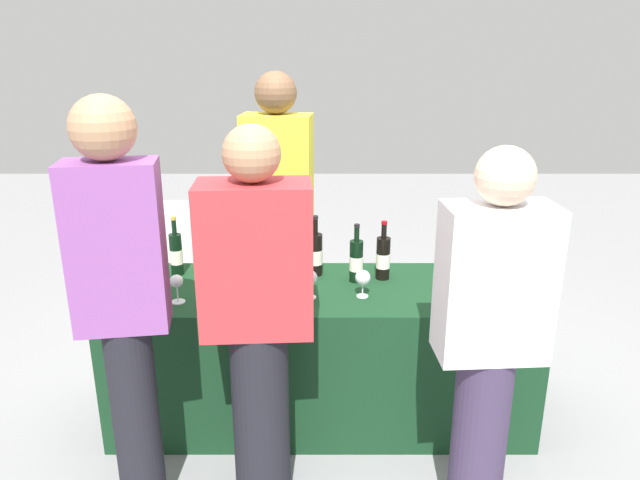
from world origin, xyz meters
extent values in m
plane|color=gray|center=(0.00, 0.00, 0.00)|extent=(12.00, 12.00, 0.00)
cube|color=#14381E|center=(0.00, 0.00, 0.37)|extent=(2.10, 0.68, 0.73)
cylinder|color=black|center=(-0.76, 0.18, 0.84)|extent=(0.06, 0.06, 0.22)
cylinder|color=black|center=(-0.76, 0.18, 0.99)|extent=(0.02, 0.02, 0.08)
cylinder|color=gold|center=(-0.76, 0.18, 1.04)|extent=(0.03, 0.03, 0.02)
cylinder|color=silver|center=(-0.76, 0.18, 0.83)|extent=(0.07, 0.07, 0.08)
cylinder|color=black|center=(-0.43, 0.06, 0.84)|extent=(0.07, 0.07, 0.22)
cylinder|color=black|center=(-0.43, 0.06, 0.99)|extent=(0.03, 0.03, 0.08)
cylinder|color=gold|center=(-0.43, 0.06, 1.04)|extent=(0.03, 0.03, 0.02)
cylinder|color=silver|center=(-0.43, 0.06, 0.83)|extent=(0.07, 0.07, 0.08)
cylinder|color=black|center=(-0.12, 0.14, 0.85)|extent=(0.07, 0.07, 0.24)
cylinder|color=black|center=(-0.12, 0.14, 1.02)|extent=(0.03, 0.03, 0.09)
cylinder|color=maroon|center=(-0.12, 0.14, 1.07)|extent=(0.03, 0.03, 0.02)
cylinder|color=silver|center=(-0.12, 0.14, 0.84)|extent=(0.07, 0.07, 0.08)
cylinder|color=black|center=(-0.03, 0.17, 0.85)|extent=(0.08, 0.08, 0.22)
cylinder|color=black|center=(-0.03, 0.17, 1.00)|extent=(0.03, 0.03, 0.08)
cylinder|color=black|center=(-0.03, 0.17, 1.05)|extent=(0.03, 0.03, 0.02)
cylinder|color=silver|center=(-0.03, 0.17, 0.83)|extent=(0.08, 0.08, 0.08)
cylinder|color=black|center=(0.18, 0.09, 0.84)|extent=(0.07, 0.07, 0.22)
cylinder|color=black|center=(0.18, 0.09, 0.99)|extent=(0.03, 0.03, 0.07)
cylinder|color=black|center=(0.18, 0.09, 1.03)|extent=(0.03, 0.03, 0.02)
cylinder|color=silver|center=(0.18, 0.09, 0.83)|extent=(0.07, 0.07, 0.08)
cylinder|color=black|center=(0.32, 0.12, 0.84)|extent=(0.07, 0.07, 0.22)
cylinder|color=black|center=(0.32, 0.12, 0.99)|extent=(0.03, 0.03, 0.07)
cylinder|color=maroon|center=(0.32, 0.12, 1.04)|extent=(0.03, 0.03, 0.02)
cylinder|color=silver|center=(0.32, 0.12, 0.83)|extent=(0.07, 0.07, 0.08)
cylinder|color=silver|center=(-0.68, -0.18, 0.74)|extent=(0.07, 0.07, 0.00)
cylinder|color=silver|center=(-0.68, -0.18, 0.78)|extent=(0.01, 0.01, 0.07)
sphere|color=silver|center=(-0.68, -0.18, 0.84)|extent=(0.06, 0.06, 0.06)
cylinder|color=silver|center=(-0.34, -0.06, 0.74)|extent=(0.06, 0.06, 0.00)
cylinder|color=silver|center=(-0.34, -0.06, 0.77)|extent=(0.01, 0.01, 0.07)
sphere|color=silver|center=(-0.34, -0.06, 0.84)|extent=(0.07, 0.07, 0.07)
sphere|color=#590C19|center=(-0.34, -0.06, 0.83)|extent=(0.04, 0.04, 0.04)
cylinder|color=silver|center=(-0.24, -0.13, 0.74)|extent=(0.07, 0.07, 0.00)
cylinder|color=silver|center=(-0.24, -0.13, 0.78)|extent=(0.01, 0.01, 0.08)
sphere|color=silver|center=(-0.24, -0.13, 0.85)|extent=(0.07, 0.07, 0.07)
cylinder|color=silver|center=(-0.05, -0.13, 0.74)|extent=(0.06, 0.06, 0.00)
cylinder|color=silver|center=(-0.05, -0.13, 0.77)|extent=(0.01, 0.01, 0.07)
sphere|color=silver|center=(-0.05, -0.13, 0.84)|extent=(0.07, 0.07, 0.07)
cylinder|color=silver|center=(0.20, -0.11, 0.74)|extent=(0.06, 0.06, 0.00)
cylinder|color=silver|center=(0.20, -0.11, 0.77)|extent=(0.01, 0.01, 0.06)
sphere|color=silver|center=(0.20, -0.11, 0.83)|extent=(0.07, 0.07, 0.07)
sphere|color=#590C19|center=(0.20, -0.11, 0.82)|extent=(0.04, 0.04, 0.04)
cylinder|color=silver|center=(0.72, -0.16, 0.74)|extent=(0.07, 0.07, 0.00)
cylinder|color=silver|center=(0.72, -0.16, 0.78)|extent=(0.01, 0.01, 0.08)
sphere|color=silver|center=(0.72, -0.16, 0.85)|extent=(0.07, 0.07, 0.07)
sphere|color=#590C19|center=(0.72, -0.16, 0.84)|extent=(0.04, 0.04, 0.04)
cylinder|color=brown|center=(-0.25, 0.61, 0.43)|extent=(0.22, 0.22, 0.87)
cube|color=yellow|center=(-0.25, 0.61, 1.19)|extent=(0.41, 0.26, 0.65)
sphere|color=brown|center=(-0.25, 0.61, 1.63)|extent=(0.23, 0.23, 0.23)
cylinder|color=black|center=(-0.76, -0.67, 0.43)|extent=(0.19, 0.19, 0.86)
cube|color=#8C4C99|center=(-0.76, -0.67, 1.18)|extent=(0.37, 0.24, 0.64)
sphere|color=tan|center=(-0.76, -0.67, 1.62)|extent=(0.23, 0.23, 0.23)
cylinder|color=black|center=(-0.26, -0.59, 0.40)|extent=(0.24, 0.24, 0.80)
cube|color=#B23338|center=(-0.26, -0.59, 1.11)|extent=(0.45, 0.27, 0.60)
sphere|color=tan|center=(-0.26, -0.59, 1.52)|extent=(0.22, 0.22, 0.22)
cylinder|color=#3F3351|center=(0.63, -0.74, 0.39)|extent=(0.22, 0.22, 0.78)
cube|color=silver|center=(0.63, -0.74, 1.07)|extent=(0.41, 0.24, 0.58)
sphere|color=beige|center=(0.63, -0.74, 1.47)|extent=(0.21, 0.21, 0.21)
cube|color=white|center=(-0.87, 0.86, 0.48)|extent=(0.60, 0.04, 0.95)
camera|label=1|loc=(-0.01, -2.75, 1.91)|focal=33.57mm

